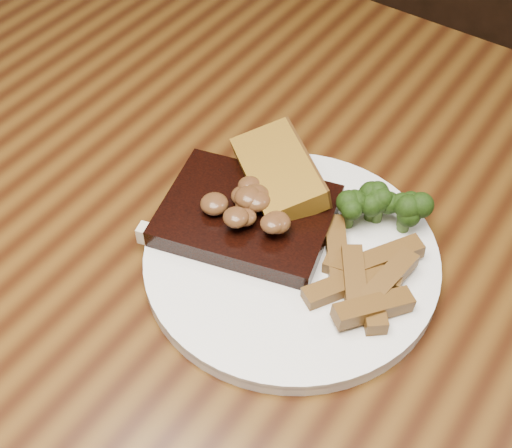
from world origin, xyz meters
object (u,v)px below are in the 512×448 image
Objects in this scene: garlic_bread at (278,187)px; chair_far at (414,72)px; plate at (291,260)px; steak at (247,217)px; potato_wedges at (369,279)px; dining_table at (267,299)px.

chair_far is at bearing 136.17° from garlic_bread.
steak is (-0.06, 0.01, 0.02)m from plate.
garlic_bread and potato_wedges have the same top height.
potato_wedges is (0.13, -0.00, 0.00)m from steak.
dining_table is 17.06× the size of potato_wedges.
chair_far is 0.73m from steak.
dining_table is 0.12m from steak.
chair_far reaches higher than garlic_bread.
dining_table is 0.13m from garlic_bread.
steak is 0.13m from potato_wedges.
potato_wedges is (0.08, 0.01, 0.02)m from plate.
chair_far is 9.63× the size of potato_wedges.
dining_table is 0.10m from plate.
steak is 1.72× the size of potato_wedges.
garlic_bread is at bearing 159.08° from potato_wedges.
potato_wedges reaches higher than dining_table.
steak is at bearing 179.97° from potato_wedges.
plate is 0.08m from garlic_bread.
dining_table is at bearing 164.78° from plate.
plate is 2.47× the size of garlic_bread.
plate is 0.06m from steak.
chair_far is at bearing 100.57° from dining_table.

